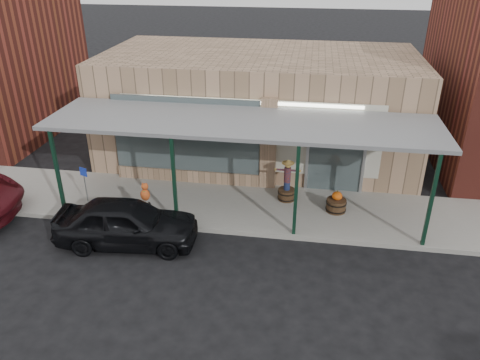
% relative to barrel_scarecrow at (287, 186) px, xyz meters
% --- Properties ---
extents(ground, '(120.00, 120.00, 0.00)m').
position_rel_barrel_scarecrow_xyz_m(ground, '(-1.44, -4.22, -0.65)').
color(ground, black).
rests_on(ground, ground).
extents(sidewalk, '(40.00, 3.20, 0.15)m').
position_rel_barrel_scarecrow_xyz_m(sidewalk, '(-1.44, -0.62, -0.57)').
color(sidewalk, gray).
rests_on(sidewalk, ground).
extents(storefront, '(12.00, 6.25, 4.20)m').
position_rel_barrel_scarecrow_xyz_m(storefront, '(-1.44, 3.94, 1.44)').
color(storefront, tan).
rests_on(storefront, ground).
extents(awning, '(12.00, 3.00, 3.04)m').
position_rel_barrel_scarecrow_xyz_m(awning, '(-1.44, -0.66, 2.36)').
color(awning, slate).
rests_on(awning, ground).
extents(block_buildings_near, '(61.00, 8.00, 8.00)m').
position_rel_barrel_scarecrow_xyz_m(block_buildings_near, '(0.57, 4.98, 3.12)').
color(block_buildings_near, maroon).
rests_on(block_buildings_near, ground).
extents(barrel_scarecrow, '(0.88, 0.72, 1.48)m').
position_rel_barrel_scarecrow_xyz_m(barrel_scarecrow, '(0.00, 0.00, 0.00)').
color(barrel_scarecrow, '#49351D').
rests_on(barrel_scarecrow, sidewalk).
extents(barrel_pumpkin, '(0.81, 0.81, 0.75)m').
position_rel_barrel_scarecrow_xyz_m(barrel_pumpkin, '(1.64, -0.53, -0.23)').
color(barrel_pumpkin, '#49351D').
rests_on(barrel_pumpkin, sidewalk).
extents(handicap_sign, '(0.28, 0.12, 1.39)m').
position_rel_barrel_scarecrow_xyz_m(handicap_sign, '(-6.44, -1.45, 0.39)').
color(handicap_sign, gray).
rests_on(handicap_sign, sidewalk).
extents(parked_sedan, '(4.23, 2.08, 1.54)m').
position_rel_barrel_scarecrow_xyz_m(parked_sedan, '(-4.43, -3.09, 0.05)').
color(parked_sedan, black).
rests_on(parked_sedan, ground).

